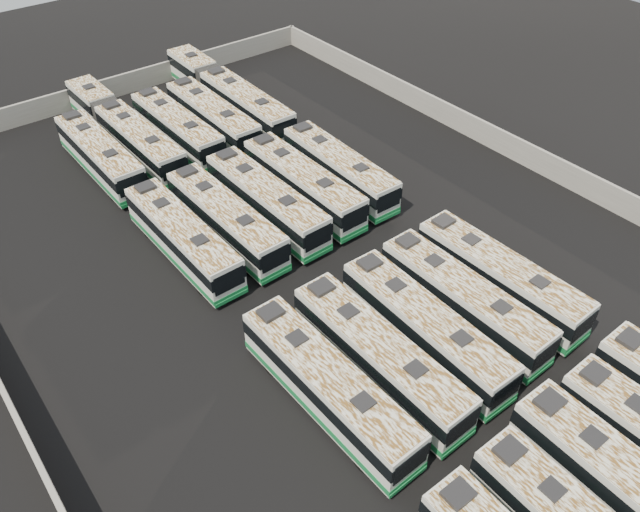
{
  "coord_description": "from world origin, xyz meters",
  "views": [
    {
      "loc": [
        -21.66,
        -25.22,
        30.17
      ],
      "look_at": [
        -1.05,
        0.98,
        1.6
      ],
      "focal_mm": 35.0,
      "sensor_mm": 36.0,
      "label": 1
    }
  ],
  "objects_px": {
    "bus_midback_far_left": "(183,238)",
    "bus_midback_right": "(303,184)",
    "bus_midfront_far_right": "(500,277)",
    "bus_back_center": "(178,128)",
    "bus_front_center": "(636,497)",
    "bus_back_far_right": "(228,93)",
    "bus_midback_far_right": "(339,169)",
    "bus_back_far_left": "(100,156)",
    "bus_midfront_left": "(379,357)",
    "bus_midback_center": "(266,201)",
    "bus_midfront_far_left": "(328,387)",
    "bus_midfront_right": "(463,300)",
    "bus_midback_left": "(226,219)",
    "bus_back_left": "(124,128)",
    "bus_back_right": "(213,118)",
    "bus_midfront_center": "(424,328)"
  },
  "relations": [
    {
      "from": "bus_midfront_far_left",
      "to": "bus_back_right",
      "type": "height_order",
      "value": "bus_midfront_far_left"
    },
    {
      "from": "bus_back_left",
      "to": "bus_back_center",
      "type": "distance_m",
      "value": 4.99
    },
    {
      "from": "bus_back_right",
      "to": "bus_midfront_center",
      "type": "bearing_deg",
      "value": -96.31
    },
    {
      "from": "bus_midback_left",
      "to": "bus_midback_right",
      "type": "relative_size",
      "value": 0.98
    },
    {
      "from": "bus_midback_far_left",
      "to": "bus_midback_right",
      "type": "distance_m",
      "value": 10.99
    },
    {
      "from": "bus_midfront_center",
      "to": "bus_midfront_left",
      "type": "bearing_deg",
      "value": -179.26
    },
    {
      "from": "bus_midfront_left",
      "to": "bus_back_right",
      "type": "relative_size",
      "value": 1.0
    },
    {
      "from": "bus_midfront_center",
      "to": "bus_back_center",
      "type": "distance_m",
      "value": 31.64
    },
    {
      "from": "bus_midback_center",
      "to": "bus_midfront_left",
      "type": "bearing_deg",
      "value": -103.17
    },
    {
      "from": "bus_midfront_far_right",
      "to": "bus_back_center",
      "type": "relative_size",
      "value": 1.01
    },
    {
      "from": "bus_midback_left",
      "to": "bus_back_left",
      "type": "height_order",
      "value": "bus_midback_left"
    },
    {
      "from": "bus_midfront_center",
      "to": "bus_midback_far_right",
      "type": "distance_m",
      "value": 18.72
    },
    {
      "from": "bus_midback_center",
      "to": "bus_back_center",
      "type": "xyz_separation_m",
      "value": [
        0.09,
        14.52,
        -0.05
      ]
    },
    {
      "from": "bus_midfront_left",
      "to": "bus_midback_right",
      "type": "bearing_deg",
      "value": 66.28
    },
    {
      "from": "bus_back_far_right",
      "to": "bus_midback_left",
      "type": "bearing_deg",
      "value": -121.53
    },
    {
      "from": "bus_midfront_center",
      "to": "bus_midfront_far_right",
      "type": "bearing_deg",
      "value": 2.42
    },
    {
      "from": "bus_midback_center",
      "to": "bus_back_far_right",
      "type": "relative_size",
      "value": 0.64
    },
    {
      "from": "bus_midback_far_left",
      "to": "bus_midback_center",
      "type": "xyz_separation_m",
      "value": [
        7.33,
        0.01,
        0.04
      ]
    },
    {
      "from": "bus_midback_right",
      "to": "bus_midback_far_right",
      "type": "bearing_deg",
      "value": -0.88
    },
    {
      "from": "bus_front_center",
      "to": "bus_midback_right",
      "type": "height_order",
      "value": "bus_front_center"
    },
    {
      "from": "bus_midfront_right",
      "to": "bus_back_center",
      "type": "bearing_deg",
      "value": 96.1
    },
    {
      "from": "bus_back_far_right",
      "to": "bus_midback_right",
      "type": "bearing_deg",
      "value": -101.6
    },
    {
      "from": "bus_midback_right",
      "to": "bus_midfront_far_right",
      "type": "bearing_deg",
      "value": -78.01
    },
    {
      "from": "bus_midback_far_right",
      "to": "bus_back_far_left",
      "type": "xyz_separation_m",
      "value": [
        -14.87,
        14.31,
        0.03
      ]
    },
    {
      "from": "bus_midback_left",
      "to": "bus_midback_far_right",
      "type": "height_order",
      "value": "bus_midback_left"
    },
    {
      "from": "bus_midfront_far_left",
      "to": "bus_back_left",
      "type": "relative_size",
      "value": 0.67
    },
    {
      "from": "bus_midback_center",
      "to": "bus_back_left",
      "type": "relative_size",
      "value": 0.67
    },
    {
      "from": "bus_midfront_left",
      "to": "bus_midfront_center",
      "type": "height_order",
      "value": "bus_midfront_left"
    },
    {
      "from": "bus_front_center",
      "to": "bus_back_center",
      "type": "height_order",
      "value": "bus_front_center"
    },
    {
      "from": "bus_back_far_right",
      "to": "bus_back_right",
      "type": "bearing_deg",
      "value": -136.72
    },
    {
      "from": "bus_midfront_right",
      "to": "bus_midfront_far_right",
      "type": "distance_m",
      "value": 3.6
    },
    {
      "from": "bus_midfront_far_right",
      "to": "bus_back_far_left",
      "type": "bearing_deg",
      "value": 113.89
    },
    {
      "from": "bus_midback_far_left",
      "to": "bus_midback_far_right",
      "type": "xyz_separation_m",
      "value": [
        14.78,
        0.09,
        -0.02
      ]
    },
    {
      "from": "bus_back_left",
      "to": "bus_front_center",
      "type": "bearing_deg",
      "value": -86.48
    },
    {
      "from": "bus_midfront_right",
      "to": "bus_midback_far_left",
      "type": "height_order",
      "value": "bus_midback_far_left"
    },
    {
      "from": "bus_midfront_center",
      "to": "bus_back_far_right",
      "type": "bearing_deg",
      "value": 79.17
    },
    {
      "from": "bus_midfront_far_left",
      "to": "bus_midback_center",
      "type": "bearing_deg",
      "value": 65.56
    },
    {
      "from": "bus_midback_far_left",
      "to": "bus_back_far_left",
      "type": "distance_m",
      "value": 14.41
    },
    {
      "from": "bus_front_center",
      "to": "bus_back_far_right",
      "type": "bearing_deg",
      "value": 82.22
    },
    {
      "from": "bus_front_center",
      "to": "bus_midback_center",
      "type": "bearing_deg",
      "value": 90.97
    },
    {
      "from": "bus_midfront_right",
      "to": "bus_midfront_left",
      "type": "bearing_deg",
      "value": -179.31
    },
    {
      "from": "bus_front_center",
      "to": "bus_back_left",
      "type": "bearing_deg",
      "value": 95.31
    },
    {
      "from": "bus_midfront_far_left",
      "to": "bus_midfront_right",
      "type": "relative_size",
      "value": 1.03
    },
    {
      "from": "bus_back_far_left",
      "to": "bus_back_center",
      "type": "distance_m",
      "value": 7.52
    },
    {
      "from": "bus_front_center",
      "to": "bus_midfront_far_right",
      "type": "bearing_deg",
      "value": 63.71
    },
    {
      "from": "bus_midback_far_right",
      "to": "bus_back_far_right",
      "type": "relative_size",
      "value": 0.62
    },
    {
      "from": "bus_midback_right",
      "to": "bus_back_center",
      "type": "xyz_separation_m",
      "value": [
        -3.57,
        14.4,
        -0.05
      ]
    },
    {
      "from": "bus_midback_center",
      "to": "bus_midback_left",
      "type": "bearing_deg",
      "value": -179.95
    },
    {
      "from": "bus_midback_right",
      "to": "bus_back_left",
      "type": "bearing_deg",
      "value": 112.6
    },
    {
      "from": "bus_midfront_center",
      "to": "bus_midback_center",
      "type": "bearing_deg",
      "value": 91.38
    }
  ]
}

